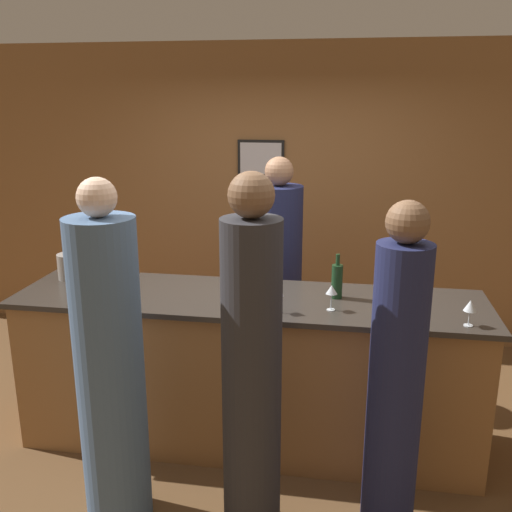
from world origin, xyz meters
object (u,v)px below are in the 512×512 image
at_px(guest_0, 396,387).
at_px(ice_bucket, 70,266).
at_px(guest_1, 110,372).
at_px(wine_bottle_1, 337,281).
at_px(bartender, 278,284).
at_px(guest_2, 252,373).
at_px(wine_bottle_0, 89,265).

bearing_deg(guest_0, ice_bucket, 157.72).
xyz_separation_m(guest_1, wine_bottle_1, (1.15, 0.94, 0.27)).
distance_m(bartender, guest_1, 1.83).
bearing_deg(guest_0, bartender, 117.29).
distance_m(guest_0, guest_2, 0.74).
xyz_separation_m(guest_0, ice_bucket, (-2.22, 0.91, 0.26)).
height_order(guest_1, guest_2, guest_2).
bearing_deg(guest_1, ice_bucket, 125.12).
relative_size(guest_1, wine_bottle_0, 6.61).
distance_m(guest_2, wine_bottle_1, 1.01).
height_order(guest_2, wine_bottle_1, guest_2).
bearing_deg(ice_bucket, guest_0, -22.28).
bearing_deg(guest_2, bartender, 92.72).
bearing_deg(ice_bucket, guest_1, -54.88).
height_order(guest_0, wine_bottle_1, guest_0).
xyz_separation_m(bartender, wine_bottle_1, (0.48, -0.76, 0.30)).
bearing_deg(guest_2, guest_1, -176.76).
bearing_deg(wine_bottle_0, guest_1, -60.45).
height_order(bartender, ice_bucket, bartender).
bearing_deg(guest_2, guest_0, 6.77).
xyz_separation_m(wine_bottle_0, ice_bucket, (-0.16, 0.04, -0.03)).
xyz_separation_m(guest_0, guest_2, (-0.73, -0.09, 0.06)).
xyz_separation_m(guest_0, wine_bottle_0, (-2.05, 0.87, 0.29)).
height_order(guest_1, wine_bottle_1, guest_1).
bearing_deg(bartender, wine_bottle_1, 122.27).
bearing_deg(wine_bottle_1, guest_0, -67.79).
relative_size(wine_bottle_0, ice_bucket, 1.61).
height_order(bartender, wine_bottle_0, bartender).
bearing_deg(ice_bucket, wine_bottle_0, -13.33).
distance_m(guest_0, wine_bottle_0, 2.25).
distance_m(guest_1, ice_bucket, 1.29).
bearing_deg(guest_2, wine_bottle_1, 66.11).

